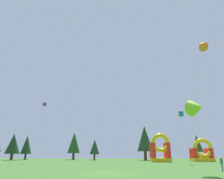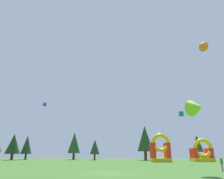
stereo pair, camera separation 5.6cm
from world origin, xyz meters
name	(u,v)px [view 1 (the left image)]	position (x,y,z in m)	size (l,w,h in m)	color
ground_plane	(108,173)	(0.00, 0.00, 0.00)	(120.00, 120.00, 0.00)	#3D6B28
kite_purple_box	(45,105)	(-19.03, 26.85, 14.59)	(1.76, 6.88, 15.03)	purple
kite_teal_box	(181,114)	(15.44, 22.50, 10.95)	(2.69, 1.66, 11.53)	#0C7F7A
kite_lime_delta	(197,108)	(11.17, -0.47, 7.79)	(4.00, 2.77, 8.94)	#8CD826
kite_orange_delta	(201,46)	(15.32, 5.73, 19.68)	(4.44, 4.46, 20.57)	orange
person_far_side	(222,163)	(14.83, 3.14, 1.09)	(0.37, 0.37, 1.84)	#724C8C
inflatable_yellow_castle	(160,151)	(11.61, 31.81, 2.80)	(5.14, 4.60, 7.22)	yellow
inflatable_blue_arch	(202,153)	(23.23, 34.01, 2.13)	(5.44, 4.55, 6.02)	yellow
tree_row_1	(13,144)	(-33.49, 40.71, 4.94)	(4.57, 4.57, 8.09)	#4C331E
tree_row_2	(27,145)	(-31.01, 45.05, 4.81)	(3.60, 3.60, 7.86)	#4C331E
tree_row_3	(74,143)	(-14.93, 45.79, 5.42)	(4.24, 4.24, 8.86)	#4C331E
tree_row_4	(95,147)	(-7.44, 42.74, 4.00)	(3.15, 3.15, 6.36)	#4C331E
tree_row_5	(145,139)	(8.65, 42.08, 6.53)	(5.00, 5.00, 10.54)	#4C331E
tree_row_6	(197,143)	(25.11, 42.82, 5.01)	(3.46, 3.46, 7.67)	#4C331E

